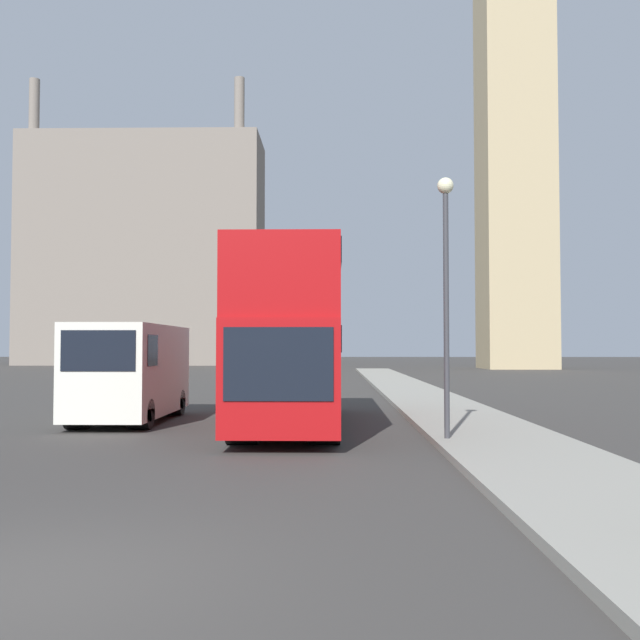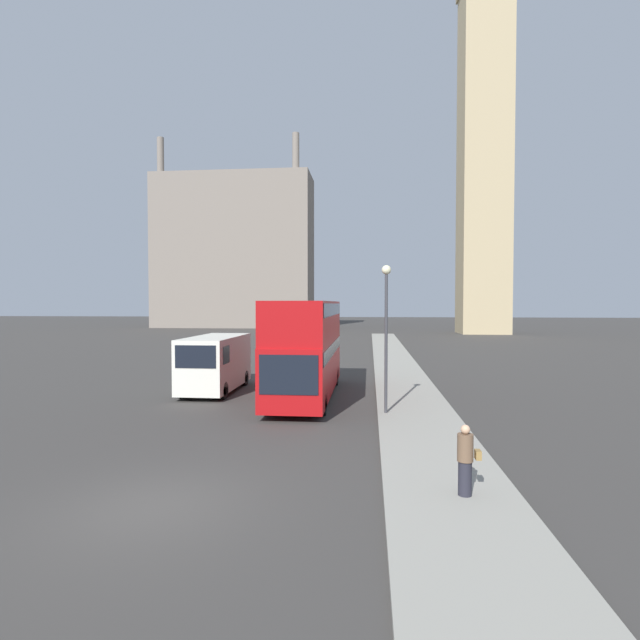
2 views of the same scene
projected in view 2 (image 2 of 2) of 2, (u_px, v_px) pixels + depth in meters
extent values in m
plane|color=#383533|center=(152.00, 507.00, 10.76)|extent=(300.00, 300.00, 0.00)
cube|color=gray|center=(460.00, 516.00, 10.12)|extent=(3.04, 120.00, 0.15)
cube|color=tan|center=(484.00, 163.00, 72.21)|extent=(6.74, 6.74, 49.58)
cube|color=slate|center=(234.00, 252.00, 92.01)|extent=(28.54, 10.06, 27.70)
cylinder|color=slate|center=(160.00, 155.00, 88.40)|extent=(1.21, 1.21, 6.09)
cylinder|color=slate|center=(296.00, 151.00, 86.00)|extent=(1.21, 1.21, 6.09)
cube|color=#A80F11|center=(307.00, 365.00, 23.27)|extent=(2.48, 10.37, 2.44)
cube|color=#A80F11|center=(307.00, 320.00, 23.20)|extent=(2.48, 10.17, 1.77)
cube|color=black|center=(307.00, 348.00, 23.25)|extent=(2.52, 9.96, 0.55)
cube|color=black|center=(307.00, 309.00, 23.18)|extent=(2.52, 9.75, 0.55)
cube|color=black|center=(289.00, 375.00, 18.09)|extent=(2.18, 0.03, 1.46)
cylinder|color=black|center=(273.00, 401.00, 19.78)|extent=(0.69, 1.03, 1.03)
cylinder|color=black|center=(317.00, 402.00, 19.61)|extent=(0.69, 1.03, 1.03)
cylinder|color=black|center=(299.00, 375.00, 27.00)|extent=(0.69, 1.03, 1.03)
cylinder|color=black|center=(331.00, 375.00, 26.83)|extent=(0.69, 1.03, 1.03)
cube|color=silver|center=(216.00, 362.00, 24.79)|extent=(2.18, 5.72, 2.53)
cube|color=black|center=(195.00, 357.00, 21.92)|extent=(1.86, 0.02, 1.01)
cube|color=black|center=(203.00, 354.00, 22.93)|extent=(2.21, 1.03, 0.81)
cylinder|color=black|center=(185.00, 390.00, 22.98)|extent=(0.55, 0.80, 0.80)
cylinder|color=black|center=(220.00, 391.00, 22.81)|extent=(0.55, 0.80, 0.80)
cylinder|color=black|center=(212.00, 377.00, 26.84)|extent=(0.55, 0.80, 0.80)
cylinder|color=black|center=(242.00, 378.00, 26.68)|extent=(0.55, 0.80, 0.80)
cylinder|color=#23232D|center=(465.00, 478.00, 11.01)|extent=(0.30, 0.30, 0.76)
cylinder|color=brown|center=(465.00, 448.00, 10.98)|extent=(0.35, 0.35, 0.60)
sphere|color=tan|center=(465.00, 429.00, 10.97)|extent=(0.21, 0.21, 0.21)
cube|color=olive|center=(478.00, 455.00, 10.96)|extent=(0.12, 0.24, 0.20)
cylinder|color=#38383D|center=(386.00, 344.00, 19.23)|extent=(0.12, 0.12, 5.35)
sphere|color=beige|center=(386.00, 270.00, 19.14)|extent=(0.36, 0.36, 0.36)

